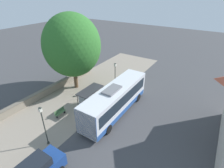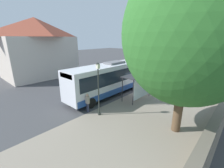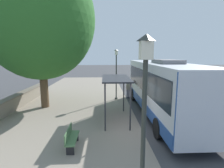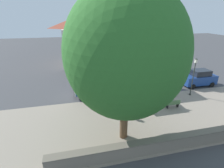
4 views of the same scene
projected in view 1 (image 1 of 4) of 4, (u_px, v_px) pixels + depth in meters
name	position (u px, v px, depth m)	size (l,w,h in m)	color
ground_plane	(92.00, 118.00, 20.26)	(120.00, 120.00, 0.00)	#424244
sidewalk_plaza	(64.00, 106.00, 22.39)	(9.00, 44.00, 0.02)	gray
stone_wall	(43.00, 93.00, 24.07)	(0.60, 20.00, 1.03)	slate
bus	(116.00, 99.00, 20.32)	(2.64, 10.80, 3.68)	silver
bus_shelter	(89.00, 93.00, 21.09)	(1.61, 3.48, 2.63)	#2D2D33
pedestrian	(123.00, 86.00, 24.81)	(0.34, 0.23, 1.70)	#2D3347
bench	(60.00, 112.00, 20.48)	(0.40, 1.43, 0.88)	#4C7247
street_lamp_near	(115.00, 75.00, 24.33)	(0.28, 0.28, 4.46)	#2D332D
street_lamp_far	(43.00, 123.00, 15.71)	(0.28, 0.28, 4.37)	#2D332D
shade_tree	(72.00, 46.00, 23.60)	(7.84, 7.84, 10.77)	brown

